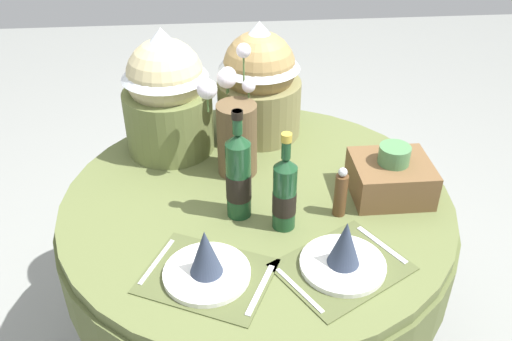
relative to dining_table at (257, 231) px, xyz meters
The scene contains 10 objects.
dining_table is the anchor object (origin of this frame).
place_setting_left 0.44m from the dining_table, 115.23° to the right, with size 0.42×0.38×0.16m.
place_setting_right 0.46m from the dining_table, 59.57° to the right, with size 0.42×0.40×0.16m.
flower_vase 0.36m from the dining_table, 109.79° to the left, with size 0.19×0.21×0.43m.
wine_bottle_left 0.32m from the dining_table, 66.72° to the right, with size 0.07×0.07×0.32m.
wine_bottle_centre 0.32m from the dining_table, 125.75° to the right, with size 0.08×0.08×0.36m.
pepper_mill 0.36m from the dining_table, 24.81° to the right, with size 0.04×0.04×0.17m.
gift_tub_back_left 0.60m from the dining_table, 130.86° to the left, with size 0.32×0.32×0.46m.
gift_tub_back_centre 0.58m from the dining_table, 83.81° to the left, with size 0.32×0.32×0.44m.
woven_basket_side_right 0.49m from the dining_table, ahead, with size 0.25×0.22×0.18m.
Camera 1 is at (-0.13, -1.44, 1.83)m, focal length 38.28 mm.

